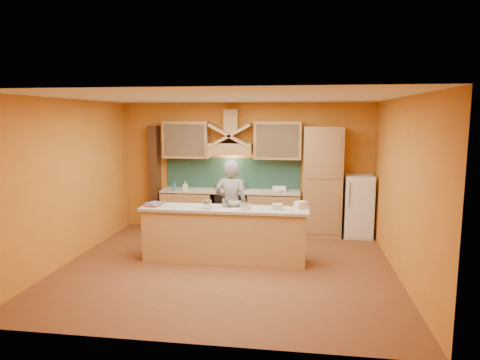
# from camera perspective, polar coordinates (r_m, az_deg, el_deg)

# --- Properties ---
(floor) EXTENTS (5.50, 5.00, 0.01)m
(floor) POSITION_cam_1_polar(r_m,az_deg,el_deg) (7.34, -1.73, -11.45)
(floor) COLOR brown
(floor) RESTS_ON ground
(ceiling) EXTENTS (5.50, 5.00, 0.01)m
(ceiling) POSITION_cam_1_polar(r_m,az_deg,el_deg) (6.91, -1.84, 10.95)
(ceiling) COLOR white
(ceiling) RESTS_ON wall_back
(wall_back) EXTENTS (5.50, 0.02, 2.80)m
(wall_back) POSITION_cam_1_polar(r_m,az_deg,el_deg) (9.44, 0.81, 1.76)
(wall_back) COLOR orange
(wall_back) RESTS_ON floor
(wall_front) EXTENTS (5.50, 0.02, 2.80)m
(wall_front) POSITION_cam_1_polar(r_m,az_deg,el_deg) (4.59, -7.15, -5.43)
(wall_front) COLOR orange
(wall_front) RESTS_ON floor
(wall_left) EXTENTS (0.02, 5.00, 2.80)m
(wall_left) POSITION_cam_1_polar(r_m,az_deg,el_deg) (7.93, -21.75, -0.12)
(wall_left) COLOR orange
(wall_left) RESTS_ON floor
(wall_right) EXTENTS (0.02, 5.00, 2.80)m
(wall_right) POSITION_cam_1_polar(r_m,az_deg,el_deg) (7.06, 20.77, -1.05)
(wall_right) COLOR orange
(wall_right) RESTS_ON floor
(base_cabinet_left) EXTENTS (1.10, 0.60, 0.86)m
(base_cabinet_left) POSITION_cam_1_polar(r_m,az_deg,el_deg) (9.55, -6.91, -4.13)
(base_cabinet_left) COLOR #AF8250
(base_cabinet_left) RESTS_ON floor
(base_cabinet_right) EXTENTS (1.10, 0.60, 0.86)m
(base_cabinet_right) POSITION_cam_1_polar(r_m,az_deg,el_deg) (9.25, 4.57, -4.51)
(base_cabinet_right) COLOR #AF8250
(base_cabinet_right) RESTS_ON floor
(counter_top) EXTENTS (3.00, 0.62, 0.04)m
(counter_top) POSITION_cam_1_polar(r_m,az_deg,el_deg) (9.26, -1.27, -1.50)
(counter_top) COLOR #B6AC9A
(counter_top) RESTS_ON base_cabinet_left
(stove) EXTENTS (0.60, 0.58, 0.90)m
(stove) POSITION_cam_1_polar(r_m,az_deg,el_deg) (9.35, -1.26, -4.22)
(stove) COLOR black
(stove) RESTS_ON floor
(backsplash) EXTENTS (3.00, 0.03, 0.70)m
(backsplash) POSITION_cam_1_polar(r_m,az_deg,el_deg) (9.49, -1.00, 0.88)
(backsplash) COLOR #1B3C34
(backsplash) RESTS_ON wall_back
(range_hood) EXTENTS (0.92, 0.50, 0.24)m
(range_hood) POSITION_cam_1_polar(r_m,az_deg,el_deg) (9.20, -1.24, 4.21)
(range_hood) COLOR #AF8250
(range_hood) RESTS_ON wall_back
(hood_chimney) EXTENTS (0.30, 0.30, 0.50)m
(hood_chimney) POSITION_cam_1_polar(r_m,az_deg,el_deg) (9.27, -1.15, 7.83)
(hood_chimney) COLOR #AF8250
(hood_chimney) RESTS_ON wall_back
(upper_cabinet_left) EXTENTS (1.00, 0.35, 0.80)m
(upper_cabinet_left) POSITION_cam_1_polar(r_m,az_deg,el_deg) (9.47, -7.17, 5.36)
(upper_cabinet_left) COLOR #AF8250
(upper_cabinet_left) RESTS_ON wall_back
(upper_cabinet_right) EXTENTS (1.00, 0.35, 0.80)m
(upper_cabinet_right) POSITION_cam_1_polar(r_m,az_deg,el_deg) (9.15, 5.05, 5.29)
(upper_cabinet_right) COLOR #AF8250
(upper_cabinet_right) RESTS_ON wall_back
(pantry_column) EXTENTS (0.80, 0.60, 2.30)m
(pantry_column) POSITION_cam_1_polar(r_m,az_deg,el_deg) (9.11, 10.91, -0.22)
(pantry_column) COLOR #AF8250
(pantry_column) RESTS_ON floor
(fridge) EXTENTS (0.58, 0.60, 1.30)m
(fridge) POSITION_cam_1_polar(r_m,az_deg,el_deg) (9.27, 15.47, -3.37)
(fridge) COLOR white
(fridge) RESTS_ON floor
(trim_column_left) EXTENTS (0.20, 0.30, 2.30)m
(trim_column_left) POSITION_cam_1_polar(r_m,az_deg,el_deg) (9.80, -11.28, 0.37)
(trim_column_left) COLOR #472816
(trim_column_left) RESTS_ON floor
(island_body) EXTENTS (2.80, 0.55, 0.88)m
(island_body) POSITION_cam_1_polar(r_m,az_deg,el_deg) (7.50, -2.11, -7.48)
(island_body) COLOR tan
(island_body) RESTS_ON floor
(island_top) EXTENTS (2.90, 0.62, 0.05)m
(island_top) POSITION_cam_1_polar(r_m,az_deg,el_deg) (7.39, -2.13, -3.90)
(island_top) COLOR #B6AC9A
(island_top) RESTS_ON island_body
(person) EXTENTS (0.66, 0.46, 1.71)m
(person) POSITION_cam_1_polar(r_m,az_deg,el_deg) (8.02, -1.18, -3.38)
(person) COLOR gray
(person) RESTS_ON floor
(pot_large) EXTENTS (0.28, 0.28, 0.17)m
(pot_large) POSITION_cam_1_polar(r_m,az_deg,el_deg) (9.31, -2.60, -0.92)
(pot_large) COLOR #B3B4BB
(pot_large) RESTS_ON stove
(pot_small) EXTENTS (0.23, 0.23, 0.15)m
(pot_small) POSITION_cam_1_polar(r_m,az_deg,el_deg) (9.27, -0.05, -1.02)
(pot_small) COLOR silver
(pot_small) RESTS_ON stove
(soap_bottle_a) EXTENTS (0.11, 0.11, 0.21)m
(soap_bottle_a) POSITION_cam_1_polar(r_m,az_deg,el_deg) (9.24, -7.29, -0.80)
(soap_bottle_a) COLOR silver
(soap_bottle_a) RESTS_ON counter_top
(soap_bottle_b) EXTENTS (0.11, 0.11, 0.21)m
(soap_bottle_b) POSITION_cam_1_polar(r_m,az_deg,el_deg) (9.36, -8.73, -0.72)
(soap_bottle_b) COLOR #375C99
(soap_bottle_b) RESTS_ON counter_top
(bowl_back) EXTENTS (0.30, 0.30, 0.07)m
(bowl_back) POSITION_cam_1_polar(r_m,az_deg,el_deg) (9.06, 5.09, -1.40)
(bowl_back) COLOR white
(bowl_back) RESTS_ON counter_top
(dish_rack) EXTENTS (0.29, 0.23, 0.10)m
(dish_rack) POSITION_cam_1_polar(r_m,az_deg,el_deg) (9.17, 5.29, -1.18)
(dish_rack) COLOR white
(dish_rack) RESTS_ON counter_top
(book_lower) EXTENTS (0.27, 0.34, 0.03)m
(book_lower) POSITION_cam_1_polar(r_m,az_deg,el_deg) (7.74, -12.24, -3.20)
(book_lower) COLOR #C24745
(book_lower) RESTS_ON island_top
(book_upper) EXTENTS (0.31, 0.35, 0.02)m
(book_upper) POSITION_cam_1_polar(r_m,az_deg,el_deg) (7.81, -12.06, -2.97)
(book_upper) COLOR #3F598C
(book_upper) RESTS_ON island_top
(jar_large) EXTENTS (0.18, 0.18, 0.15)m
(jar_large) POSITION_cam_1_polar(r_m,az_deg,el_deg) (7.30, -4.43, -3.26)
(jar_large) COLOR silver
(jar_large) RESTS_ON island_top
(jar_small) EXTENTS (0.15, 0.15, 0.14)m
(jar_small) POSITION_cam_1_polar(r_m,az_deg,el_deg) (7.46, -1.97, -3.01)
(jar_small) COLOR silver
(jar_small) RESTS_ON island_top
(kitchen_scale) EXTENTS (0.15, 0.15, 0.11)m
(kitchen_scale) POSITION_cam_1_polar(r_m,az_deg,el_deg) (7.16, 0.78, -3.62)
(kitchen_scale) COLOR silver
(kitchen_scale) RESTS_ON island_top
(mixing_bowl) EXTENTS (0.33, 0.33, 0.08)m
(mixing_bowl) POSITION_cam_1_polar(r_m,az_deg,el_deg) (7.49, -0.86, -3.23)
(mixing_bowl) COLOR silver
(mixing_bowl) RESTS_ON island_top
(cloth) EXTENTS (0.27, 0.23, 0.02)m
(cloth) POSITION_cam_1_polar(r_m,az_deg,el_deg) (7.20, -0.22, -3.94)
(cloth) COLOR beige
(cloth) RESTS_ON island_top
(grocery_bag_a) EXTENTS (0.24, 0.23, 0.12)m
(grocery_bag_a) POSITION_cam_1_polar(r_m,az_deg,el_deg) (7.38, 8.12, -3.31)
(grocery_bag_a) COLOR beige
(grocery_bag_a) RESTS_ON island_top
(grocery_bag_b) EXTENTS (0.18, 0.15, 0.10)m
(grocery_bag_b) POSITION_cam_1_polar(r_m,az_deg,el_deg) (7.23, 4.98, -3.58)
(grocery_bag_b) COLOR beige
(grocery_bag_b) RESTS_ON island_top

